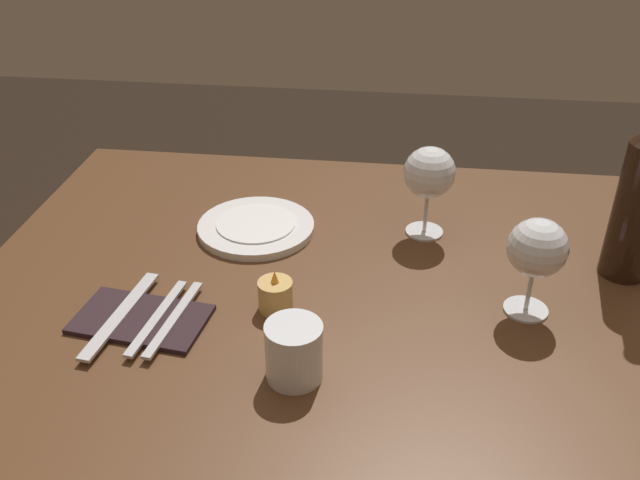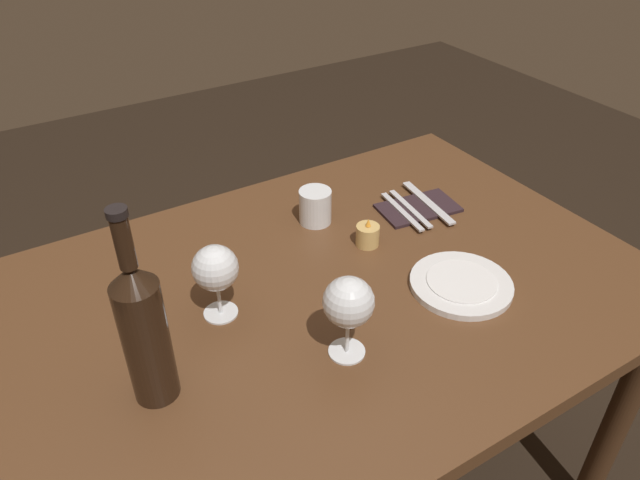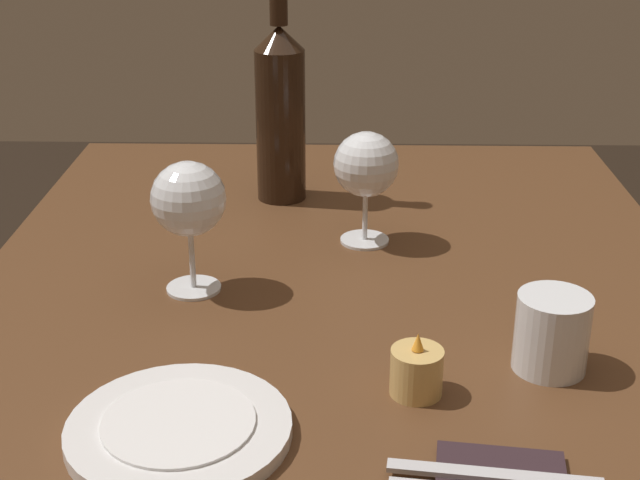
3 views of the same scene
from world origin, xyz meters
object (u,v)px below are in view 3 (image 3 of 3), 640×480
object	(u,v)px
wine_glass_right	(368,167)
wine_bottle	(282,109)
wine_glass_left	(191,201)
votive_candle	(419,373)
dinner_plate	(182,429)
water_tumbler	(554,337)
fork_outer	(497,475)

from	to	relation	value
wine_glass_right	wine_bottle	bearing A→B (deg)	-143.59
wine_glass_left	votive_candle	world-z (taller)	wine_glass_left
wine_glass_left	wine_bottle	world-z (taller)	wine_bottle
wine_glass_right	dinner_plate	world-z (taller)	wine_glass_right
wine_bottle	dinner_plate	bearing A→B (deg)	-5.33
water_tumbler	dinner_plate	size ratio (longest dim) A/B	0.40
wine_glass_right	votive_candle	world-z (taller)	wine_glass_right
wine_glass_left	wine_glass_right	xyz separation A→B (m)	(-0.15, 0.21, -0.01)
votive_candle	wine_glass_right	bearing A→B (deg)	-173.61
wine_glass_left	water_tumbler	size ratio (longest dim) A/B	1.98
wine_glass_left	wine_bottle	distance (m)	0.33
wine_glass_left	fork_outer	size ratio (longest dim) A/B	0.90
wine_glass_right	wine_bottle	size ratio (longest dim) A/B	0.43
wine_glass_left	wine_glass_right	bearing A→B (deg)	125.40
wine_glass_left	dinner_plate	bearing A→B (deg)	5.96
wine_bottle	fork_outer	size ratio (longest dim) A/B	1.98
water_tumbler	dinner_plate	xyz separation A→B (m)	(0.13, -0.36, -0.03)
wine_glass_left	wine_bottle	bearing A→B (deg)	164.40
wine_bottle	water_tumbler	size ratio (longest dim) A/B	4.35
votive_candle	dinner_plate	world-z (taller)	votive_candle
water_tumbler	fork_outer	xyz separation A→B (m)	(0.19, -0.09, -0.03)
fork_outer	water_tumbler	bearing A→B (deg)	155.84
votive_candle	fork_outer	size ratio (longest dim) A/B	0.37
wine_glass_left	dinner_plate	size ratio (longest dim) A/B	0.78
wine_glass_left	votive_candle	size ratio (longest dim) A/B	2.42
wine_glass_right	fork_outer	bearing A→B (deg)	10.72
wine_glass_left	wine_bottle	size ratio (longest dim) A/B	0.45
wine_glass_right	votive_candle	xyz separation A→B (m)	(0.37, 0.04, -0.08)
wine_bottle	dinner_plate	size ratio (longest dim) A/B	1.73
fork_outer	votive_candle	bearing A→B (deg)	-158.46
votive_candle	dinner_plate	xyz separation A→B (m)	(0.08, -0.22, -0.02)
water_tumbler	votive_candle	bearing A→B (deg)	-70.24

